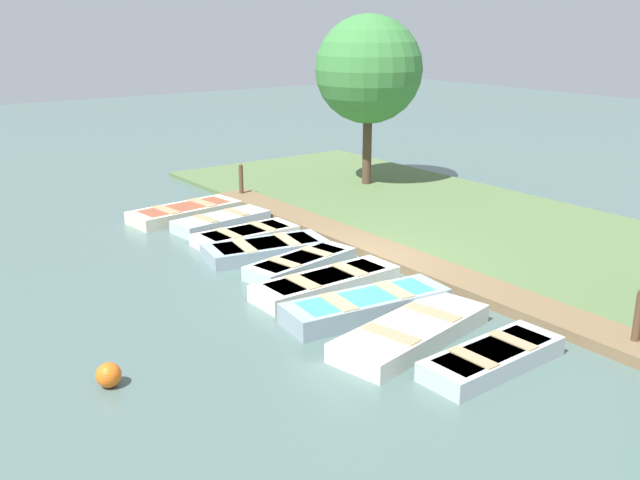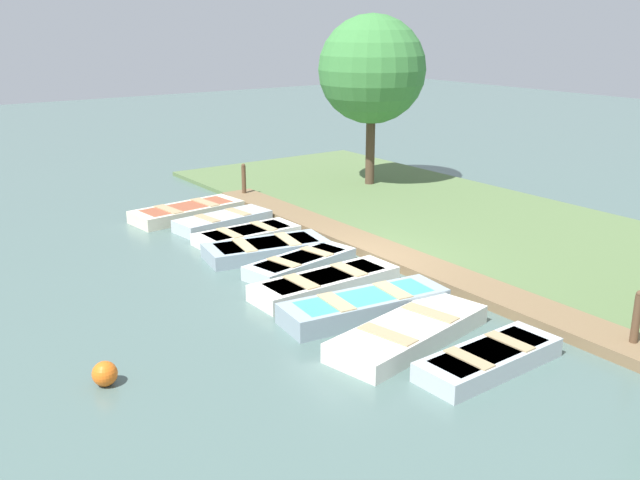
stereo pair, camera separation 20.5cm
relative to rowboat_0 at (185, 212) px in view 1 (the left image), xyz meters
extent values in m
plane|color=#4C6660|center=(-1.11, 6.27, -0.19)|extent=(80.00, 80.00, 0.00)
cube|color=#567042|center=(-6.11, 6.27, -0.12)|extent=(8.00, 24.00, 0.14)
cube|color=brown|center=(-2.40, 6.27, -0.08)|extent=(1.04, 15.35, 0.22)
cube|color=beige|center=(0.00, 0.00, -0.01)|extent=(3.36, 1.58, 0.35)
cube|color=#994C33|center=(0.00, 0.00, 0.15)|extent=(2.75, 1.25, 0.03)
cube|color=tan|center=(0.61, 0.07, 0.18)|extent=(0.44, 1.17, 0.03)
cube|color=tan|center=(-0.61, -0.07, 0.18)|extent=(0.44, 1.17, 0.03)
cube|color=#B2BCC1|center=(-0.38, 1.50, -0.01)|extent=(2.82, 1.32, 0.34)
cube|color=#4C709E|center=(-0.38, 1.50, 0.14)|extent=(2.31, 1.04, 0.03)
cube|color=tan|center=(0.13, 1.56, 0.17)|extent=(0.38, 0.97, 0.03)
cube|color=tan|center=(-0.90, 1.45, 0.17)|extent=(0.38, 0.97, 0.03)
cube|color=silver|center=(-0.28, 3.00, -0.04)|extent=(2.76, 1.14, 0.30)
cube|color=teal|center=(-0.28, 3.00, 0.10)|extent=(2.26, 0.89, 0.02)
cube|color=tan|center=(0.24, 3.01, 0.13)|extent=(0.29, 1.01, 0.03)
cube|color=tan|center=(-0.80, 2.99, 0.13)|extent=(0.29, 1.01, 0.03)
cube|color=#8C9EA8|center=(-0.05, 4.37, -0.01)|extent=(3.15, 1.73, 0.34)
cube|color=teal|center=(-0.05, 4.37, 0.14)|extent=(2.58, 1.37, 0.03)
cube|color=tan|center=(0.50, 4.27, 0.17)|extent=(0.49, 1.16, 0.03)
cube|color=tan|center=(-0.61, 4.47, 0.17)|extent=(0.49, 1.16, 0.03)
cube|color=#B2BCC1|center=(-0.14, 5.75, -0.02)|extent=(2.93, 1.46, 0.33)
cube|color=teal|center=(-0.14, 5.75, 0.13)|extent=(2.39, 1.16, 0.03)
cube|color=tan|center=(0.38, 5.85, 0.15)|extent=(0.44, 0.92, 0.03)
cube|color=tan|center=(-0.67, 5.66, 0.15)|extent=(0.44, 0.92, 0.03)
cube|color=silver|center=(0.17, 7.16, -0.01)|extent=(3.34, 1.09, 0.35)
cube|color=#6B7F51|center=(0.17, 7.16, 0.15)|extent=(2.74, 0.85, 0.03)
cube|color=tan|center=(0.80, 7.17, 0.18)|extent=(0.35, 0.96, 0.03)
cube|color=tan|center=(-0.47, 7.16, 0.18)|extent=(0.35, 0.96, 0.03)
cube|color=#8C9EA8|center=(0.31, 8.68, 0.02)|extent=(3.50, 1.44, 0.41)
cube|color=teal|center=(0.31, 8.68, 0.20)|extent=(2.86, 1.14, 0.03)
cube|color=tan|center=(0.95, 8.60, 0.23)|extent=(0.45, 1.01, 0.03)
cube|color=tan|center=(-0.33, 8.75, 0.23)|extent=(0.45, 1.01, 0.03)
cube|color=silver|center=(0.40, 10.07, -0.01)|extent=(3.57, 1.85, 0.35)
cube|color=#994C33|center=(0.40, 10.07, 0.15)|extent=(2.92, 1.47, 0.03)
cube|color=tan|center=(1.03, 10.20, 0.18)|extent=(0.55, 1.15, 0.03)
cube|color=tan|center=(-0.23, 9.94, 0.18)|extent=(0.55, 1.15, 0.03)
cube|color=#B2BCC1|center=(0.02, 11.62, -0.02)|extent=(2.77, 1.06, 0.34)
cube|color=beige|center=(0.02, 11.62, 0.14)|extent=(2.27, 0.83, 0.03)
cube|color=tan|center=(0.53, 11.64, 0.16)|extent=(0.31, 0.89, 0.03)
cube|color=tan|center=(-0.50, 11.60, 0.16)|extent=(0.31, 0.89, 0.03)
cylinder|color=brown|center=(-2.46, -0.96, 0.36)|extent=(0.14, 0.14, 1.09)
sphere|color=brown|center=(-2.46, -0.96, 0.93)|extent=(0.12, 0.12, 0.12)
cylinder|color=brown|center=(-2.46, 12.68, 0.36)|extent=(0.14, 0.14, 1.09)
sphere|color=orange|center=(5.43, 8.46, 0.02)|extent=(0.41, 0.41, 0.41)
cylinder|color=#4C3828|center=(-6.87, 0.04, 1.32)|extent=(0.31, 0.31, 3.02)
sphere|color=#3D7F3D|center=(-6.87, 0.04, 3.81)|extent=(3.57, 3.57, 3.57)
camera|label=1|loc=(8.70, 18.61, 5.41)|focal=40.00mm
camera|label=2|loc=(8.54, 18.73, 5.41)|focal=40.00mm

